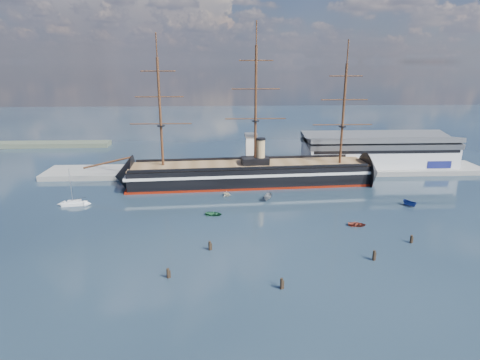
{
  "coord_description": "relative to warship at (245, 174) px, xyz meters",
  "views": [
    {
      "loc": [
        -9.09,
        -84.31,
        44.27
      ],
      "look_at": [
        -3.2,
        35.0,
        9.0
      ],
      "focal_mm": 30.0,
      "sensor_mm": 36.0,
      "label": 1
    }
  ],
  "objects": [
    {
      "name": "piling_extra",
      "position": [
        -11.99,
        -54.75,
        -4.04
      ],
      "size": [
        0.64,
        0.64,
        3.01
      ],
      "primitive_type": "cylinder",
      "color": "black",
      "rests_on": "ground"
    },
    {
      "name": "motorboat_d",
      "position": [
        -7.09,
        -13.89,
        -4.04
      ],
      "size": [
        5.96,
        5.29,
        2.06
      ],
      "primitive_type": "imported",
      "rotation": [
        0.0,
        0.0,
        0.63
      ],
      "color": "#F6EBC8",
      "rests_on": "ground"
    },
    {
      "name": "piling_far_right",
      "position": [
        39.13,
        -53.24,
        -4.04
      ],
      "size": [
        0.64,
        0.64,
        2.8
      ],
      "primitive_type": "cylinder",
      "color": "black",
      "rests_on": "ground"
    },
    {
      "name": "quay_tower",
      "position": [
        3.09,
        13.0,
        5.72
      ],
      "size": [
        5.0,
        5.0,
        15.0
      ],
      "color": "silver",
      "rests_on": "ground"
    },
    {
      "name": "warship",
      "position": [
        0.0,
        0.0,
        0.0
      ],
      "size": [
        113.36,
        21.85,
        53.94
      ],
      "rotation": [
        0.0,
        0.0,
        0.06
      ],
      "color": "black",
      "rests_on": "ground"
    },
    {
      "name": "piling_near_mid",
      "position": [
        2.94,
        -73.03,
        -4.04
      ],
      "size": [
        0.64,
        0.64,
        3.1
      ],
      "primitive_type": "cylinder",
      "color": "black",
      "rests_on": "ground"
    },
    {
      "name": "sailboat",
      "position": [
        -56.13,
        -20.75,
        -3.26
      ],
      "size": [
        7.88,
        3.26,
        12.23
      ],
      "rotation": [
        0.0,
        0.0,
        0.14
      ],
      "color": "silver",
      "rests_on": "ground"
    },
    {
      "name": "piling_near_left",
      "position": [
        -20.57,
        -67.55,
        -4.04
      ],
      "size": [
        0.64,
        0.64,
        2.92
      ],
      "primitive_type": "cylinder",
      "color": "black",
      "rests_on": "ground"
    },
    {
      "name": "piling_near_right",
      "position": [
        26.17,
        -61.91,
        -4.04
      ],
      "size": [
        0.64,
        0.64,
        3.15
      ],
      "primitive_type": "cylinder",
      "color": "black",
      "rests_on": "ground"
    },
    {
      "name": "motorboat_b",
      "position": [
        -11.37,
        -31.67,
        -4.04
      ],
      "size": [
        2.06,
        3.41,
        1.49
      ],
      "primitive_type": "imported",
      "rotation": [
        0.0,
        0.0,
        1.31
      ],
      "color": "#1E5332",
      "rests_on": "ground"
    },
    {
      "name": "ground",
      "position": [
        0.09,
        -20.0,
        -4.04
      ],
      "size": [
        600.0,
        600.0,
        0.0
      ],
      "primitive_type": "plane",
      "color": "#15232F",
      "rests_on": "ground"
    },
    {
      "name": "quay",
      "position": [
        10.09,
        16.0,
        -4.04
      ],
      "size": [
        180.0,
        18.0,
        2.0
      ],
      "primitive_type": "cube",
      "color": "slate",
      "rests_on": "ground"
    },
    {
      "name": "motorboat_c",
      "position": [
        6.44,
        -18.71,
        -4.04
      ],
      "size": [
        6.68,
        4.77,
        2.52
      ],
      "primitive_type": "imported",
      "rotation": [
        0.0,
        0.0,
        -0.44
      ],
      "color": "slate",
      "rests_on": "ground"
    },
    {
      "name": "motorboat_f",
      "position": [
        51.04,
        -26.76,
        -4.04
      ],
      "size": [
        6.02,
        4.51,
        2.28
      ],
      "primitive_type": "imported",
      "rotation": [
        0.0,
        0.0,
        0.49
      ],
      "color": "navy",
      "rests_on": "ground"
    },
    {
      "name": "warehouse",
      "position": [
        58.09,
        20.0,
        3.95
      ],
      "size": [
        63.0,
        21.0,
        11.6
      ],
      "color": "#B7BABC",
      "rests_on": "ground"
    },
    {
      "name": "motorboat_e",
      "position": [
        29.0,
        -41.77,
        -4.04
      ],
      "size": [
        1.92,
        3.25,
        1.42
      ],
      "primitive_type": "imported",
      "rotation": [
        0.0,
        0.0,
        1.33
      ],
      "color": "maroon",
      "rests_on": "ground"
    }
  ]
}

